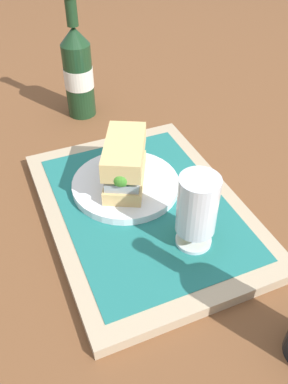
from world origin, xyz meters
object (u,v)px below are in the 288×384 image
second_bottle (80,71)px  plate (126,185)px  beer_glass (197,210)px  sandwich (125,163)px

second_bottle → plate: bearing=-3.1°
beer_glass → second_bottle: bearing=-176.1°
beer_glass → second_bottle: second_bottle is taller
plate → second_bottle: second_bottle is taller
sandwich → second_bottle: (-0.32, 0.02, 0.03)m
sandwich → plate: bearing=180.0°
plate → beer_glass: (0.16, 0.05, 0.06)m
plate → beer_glass: beer_glass is taller
sandwich → beer_glass: bearing=45.0°
second_bottle → sandwich: bearing=-3.4°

